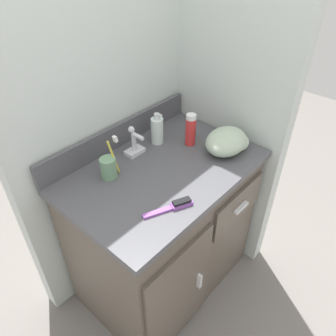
{
  "coord_description": "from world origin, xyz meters",
  "views": [
    {
      "loc": [
        -0.83,
        -0.77,
        1.68
      ],
      "look_at": [
        0.0,
        -0.03,
        0.82
      ],
      "focal_mm": 35.0,
      "sensor_mm": 36.0,
      "label": 1
    }
  ],
  "objects_px": {
    "toothbrush_cup": "(109,167)",
    "hairbrush": "(175,206)",
    "shaving_cream_can": "(191,130)",
    "soap_dispenser": "(157,130)",
    "hand_towel": "(228,141)"
  },
  "relations": [
    {
      "from": "soap_dispenser",
      "to": "hand_towel",
      "type": "distance_m",
      "value": 0.34
    },
    {
      "from": "toothbrush_cup",
      "to": "hairbrush",
      "type": "bearing_deg",
      "value": -82.83
    },
    {
      "from": "toothbrush_cup",
      "to": "hand_towel",
      "type": "relative_size",
      "value": 0.83
    },
    {
      "from": "shaving_cream_can",
      "to": "hairbrush",
      "type": "xyz_separation_m",
      "value": [
        -0.38,
        -0.23,
        -0.07
      ]
    },
    {
      "from": "soap_dispenser",
      "to": "toothbrush_cup",
      "type": "bearing_deg",
      "value": -174.49
    },
    {
      "from": "hairbrush",
      "to": "soap_dispenser",
      "type": "bearing_deg",
      "value": 75.28
    },
    {
      "from": "shaving_cream_can",
      "to": "soap_dispenser",
      "type": "bearing_deg",
      "value": 126.31
    },
    {
      "from": "shaving_cream_can",
      "to": "hand_towel",
      "type": "height_order",
      "value": "shaving_cream_can"
    },
    {
      "from": "hairbrush",
      "to": "hand_towel",
      "type": "height_order",
      "value": "hand_towel"
    },
    {
      "from": "toothbrush_cup",
      "to": "hand_towel",
      "type": "bearing_deg",
      "value": -28.31
    },
    {
      "from": "toothbrush_cup",
      "to": "soap_dispenser",
      "type": "bearing_deg",
      "value": 5.51
    },
    {
      "from": "hairbrush",
      "to": "hand_towel",
      "type": "relative_size",
      "value": 0.86
    },
    {
      "from": "shaving_cream_can",
      "to": "toothbrush_cup",
      "type": "bearing_deg",
      "value": 167.14
    },
    {
      "from": "shaving_cream_can",
      "to": "hairbrush",
      "type": "distance_m",
      "value": 0.45
    },
    {
      "from": "toothbrush_cup",
      "to": "hand_towel",
      "type": "xyz_separation_m",
      "value": [
        0.49,
        -0.26,
        0.0
      ]
    }
  ]
}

